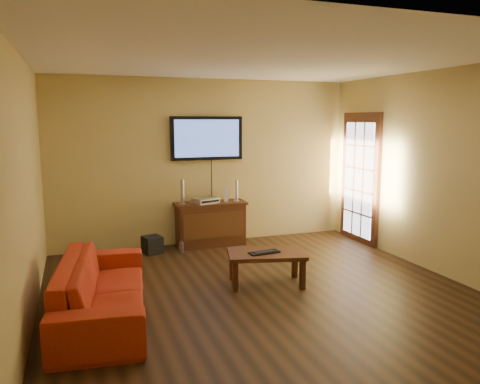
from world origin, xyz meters
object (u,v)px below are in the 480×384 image
coffee_table (266,257)px  speaker_left (182,193)px  sofa (102,278)px  speaker_right (236,192)px  television (207,138)px  av_receiver (206,200)px  media_console (211,224)px  subwoofer (152,245)px  game_console (226,194)px  keyboard (264,252)px  bottle (182,247)px

coffee_table → speaker_left: bearing=106.8°
coffee_table → sofa: sofa is taller
coffee_table → speaker_right: speaker_right is taller
television → av_receiver: television is taller
media_console → coffee_table: (0.14, -2.02, -0.00)m
sofa → speaker_left: (1.38, 2.34, 0.48)m
subwoofer → game_console: bearing=-8.8°
speaker_left → av_receiver: size_ratio=1.03×
av_receiver → keyboard: 2.06m
speaker_left → bottle: speaker_left is taller
speaker_left → av_receiver: speaker_left is taller
game_console → media_console: bearing=-149.4°
sofa → speaker_right: bearing=-37.5°
media_console → speaker_right: size_ratio=3.40×
coffee_table → av_receiver: av_receiver is taller
sofa → game_console: game_console is taller
television → sofa: television is taller
television → speaker_left: (-0.46, -0.19, -0.85)m
coffee_table → subwoofer: size_ratio=3.95×
bottle → media_console: bearing=30.7°
bottle → speaker_right: bearing=17.5°
subwoofer → television: bearing=1.7°
sofa → game_console: bearing=-34.9°
sofa → av_receiver: bearing=-30.2°
sofa → subwoofer: (0.86, 2.19, -0.29)m
television → subwoofer: size_ratio=4.52×
television → sofa: bearing=-126.0°
sofa → bottle: 2.41m
bottle → game_console: bearing=23.4°
game_console → bottle: 1.18m
speaker_left → bottle: bearing=-106.9°
coffee_table → game_console: game_console is taller
television → bottle: 1.81m
speaker_right → television: bearing=155.7°
sofa → media_console: bearing=-31.2°
speaker_left → bottle: size_ratio=1.89×
coffee_table → av_receiver: (-0.23, 1.99, 0.40)m
subwoofer → keyboard: size_ratio=0.66×
bottle → sofa: bearing=-122.3°
media_console → sofa: (-1.84, -2.35, 0.06)m
keyboard → media_console: bearing=92.7°
speaker_left → speaker_right: bearing=-0.5°
media_console → speaker_left: (-0.46, -0.01, 0.54)m
av_receiver → television: bearing=48.1°
sofa → game_console: size_ratio=8.87×
television → coffee_table: bearing=-86.3°
television → av_receiver: 1.01m
media_console → av_receiver: av_receiver is taller
speaker_right → game_console: speaker_right is taller
subwoofer → bottle: 0.46m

